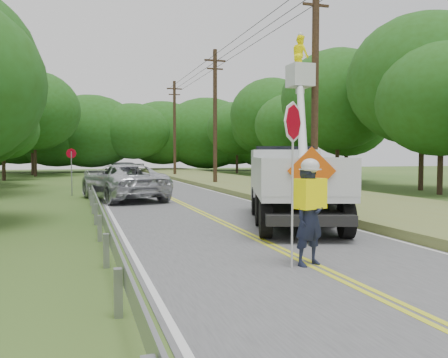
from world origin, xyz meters
name	(u,v)px	position (x,y,z in m)	size (l,w,h in m)	color
ground	(310,264)	(0.00, 0.00, 0.00)	(140.00, 140.00, 0.00)	#2A4E1A
road	(176,201)	(0.00, 14.00, 0.01)	(7.20, 96.00, 0.03)	#4A4B4D
guardrail	(92,190)	(-4.02, 14.91, 0.55)	(0.18, 48.00, 0.77)	gray
utility_poles	(249,105)	(5.00, 17.02, 5.27)	(1.60, 43.30, 10.00)	black
tall_grass_verge	(304,194)	(7.10, 14.00, 0.15)	(7.00, 96.00, 0.30)	olive
treeline_right	(340,107)	(15.71, 24.45, 6.19)	(10.87, 52.18, 11.36)	#332319
treeline_horizon	(112,132)	(-0.21, 56.25, 5.50)	(57.18, 13.98, 10.84)	#224E13
flagger	(309,208)	(-0.10, -0.13, 1.20)	(1.19, 0.72, 3.34)	#191E33
bucket_truck	(290,173)	(2.66, 6.53, 1.65)	(4.92, 8.09, 7.26)	black
suv_silver	(123,182)	(-2.47, 15.31, 0.93)	(3.03, 6.57, 1.83)	silver
suv_darkgrey	(122,174)	(-1.47, 27.09, 0.89)	(2.43, 5.99, 1.74)	#323538
stop_sign_permanent	(71,164)	(-5.01, 18.51, 1.79)	(0.57, 0.10, 2.67)	gray
yard_sign	(352,197)	(6.19, 7.97, 0.55)	(0.52, 0.12, 0.76)	white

